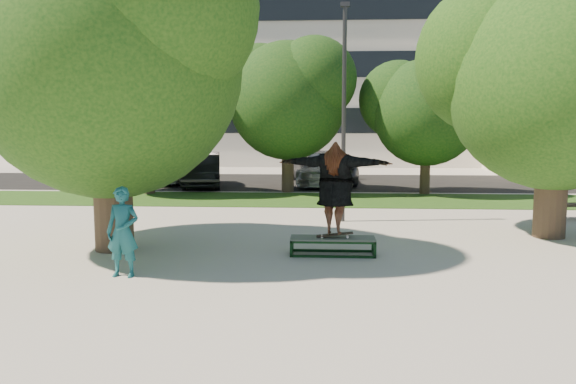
# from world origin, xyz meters

# --- Properties ---
(ground) EXTENTS (120.00, 120.00, 0.00)m
(ground) POSITION_xyz_m (0.00, 0.00, 0.00)
(ground) COLOR #A8A19A
(ground) RESTS_ON ground
(grass_strip) EXTENTS (30.00, 4.00, 0.02)m
(grass_strip) POSITION_xyz_m (1.00, 9.50, 0.01)
(grass_strip) COLOR #1B3F12
(grass_strip) RESTS_ON ground
(asphalt_strip) EXTENTS (40.00, 8.00, 0.01)m
(asphalt_strip) POSITION_xyz_m (0.00, 16.00, 0.01)
(asphalt_strip) COLOR black
(asphalt_strip) RESTS_ON ground
(tree_left) EXTENTS (6.96, 5.95, 7.12)m
(tree_left) POSITION_xyz_m (-4.29, 1.09, 4.42)
(tree_left) COLOR #38281E
(tree_left) RESTS_ON ground
(tree_right) EXTENTS (6.24, 5.33, 6.51)m
(tree_right) POSITION_xyz_m (5.92, 3.08, 4.09)
(tree_right) COLOR #38281E
(tree_right) RESTS_ON ground
(bg_tree_left) EXTENTS (5.28, 4.51, 5.77)m
(bg_tree_left) POSITION_xyz_m (-6.57, 11.07, 3.73)
(bg_tree_left) COLOR #38281E
(bg_tree_left) RESTS_ON ground
(bg_tree_mid) EXTENTS (5.76, 4.92, 6.24)m
(bg_tree_mid) POSITION_xyz_m (-1.08, 12.08, 4.02)
(bg_tree_mid) COLOR #38281E
(bg_tree_mid) RESTS_ON ground
(bg_tree_right) EXTENTS (5.04, 4.31, 5.43)m
(bg_tree_right) POSITION_xyz_m (4.43, 11.57, 3.49)
(bg_tree_right) COLOR #38281E
(bg_tree_right) RESTS_ON ground
(lamppost) EXTENTS (0.25, 0.15, 6.11)m
(lamppost) POSITION_xyz_m (1.00, 5.00, 3.15)
(lamppost) COLOR #2D2D30
(lamppost) RESTS_ON ground
(office_building) EXTENTS (30.00, 14.12, 16.00)m
(office_building) POSITION_xyz_m (-2.00, 31.98, 8.00)
(office_building) COLOR beige
(office_building) RESTS_ON ground
(grind_box) EXTENTS (1.80, 0.60, 0.38)m
(grind_box) POSITION_xyz_m (0.63, 0.79, 0.19)
(grind_box) COLOR black
(grind_box) RESTS_ON ground
(skater_rig) EXTENTS (2.50, 1.21, 2.04)m
(skater_rig) POSITION_xyz_m (0.67, 0.79, 1.43)
(skater_rig) COLOR white
(skater_rig) RESTS_ON grind_box
(bystander) EXTENTS (0.63, 0.44, 1.66)m
(bystander) POSITION_xyz_m (-3.23, -1.16, 0.83)
(bystander) COLOR #18575C
(bystander) RESTS_ON ground
(car_silver_a) EXTENTS (2.28, 4.19, 1.35)m
(car_silver_a) POSITION_xyz_m (-6.92, 14.87, 0.68)
(car_silver_a) COLOR #B5B5BA
(car_silver_a) RESTS_ON asphalt_strip
(car_dark) EXTENTS (2.42, 4.83, 1.52)m
(car_dark) POSITION_xyz_m (-4.94, 13.63, 0.76)
(car_dark) COLOR black
(car_dark) RESTS_ON asphalt_strip
(car_grey) EXTENTS (3.37, 5.71, 1.49)m
(car_grey) POSITION_xyz_m (0.48, 15.20, 0.75)
(car_grey) COLOR #5E5D63
(car_grey) RESTS_ON asphalt_strip
(car_silver_b) EXTENTS (2.57, 5.38, 1.51)m
(car_silver_b) POSITION_xyz_m (0.50, 14.82, 0.76)
(car_silver_b) COLOR silver
(car_silver_b) RESTS_ON asphalt_strip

